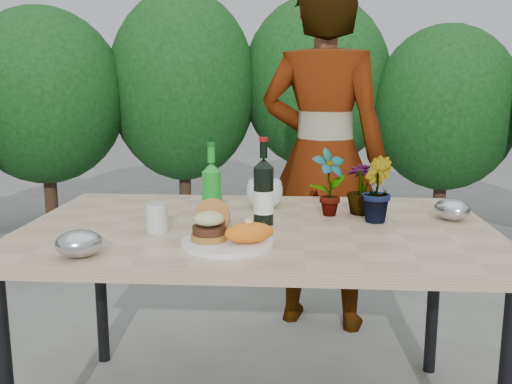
# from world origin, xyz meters

# --- Properties ---
(patio_table) EXTENTS (1.60, 1.00, 0.75)m
(patio_table) POSITION_xyz_m (0.00, 0.00, 0.69)
(patio_table) COLOR tan
(patio_table) RESTS_ON ground
(shrub_hedge) EXTENTS (6.97, 5.02, 1.97)m
(shrub_hedge) POSITION_xyz_m (0.15, 1.57, 1.09)
(shrub_hedge) COLOR #382316
(shrub_hedge) RESTS_ON ground
(dinner_plate) EXTENTS (0.28, 0.28, 0.01)m
(dinner_plate) POSITION_xyz_m (-0.07, -0.26, 0.76)
(dinner_plate) COLOR white
(dinner_plate) RESTS_ON patio_table
(burger_stack) EXTENTS (0.11, 0.16, 0.11)m
(burger_stack) POSITION_xyz_m (-0.13, -0.24, 0.81)
(burger_stack) COLOR #B7722D
(burger_stack) RESTS_ON dinner_plate
(sweet_potato) EXTENTS (0.17, 0.12, 0.06)m
(sweet_potato) POSITION_xyz_m (-0.01, -0.28, 0.80)
(sweet_potato) COLOR orange
(sweet_potato) RESTS_ON dinner_plate
(grilled_veg) EXTENTS (0.08, 0.05, 0.03)m
(grilled_veg) POSITION_xyz_m (-0.06, -0.17, 0.78)
(grilled_veg) COLOR olive
(grilled_veg) RESTS_ON dinner_plate
(wine_bottle) EXTENTS (0.07, 0.07, 0.30)m
(wine_bottle) POSITION_xyz_m (0.02, 0.01, 0.86)
(wine_bottle) COLOR black
(wine_bottle) RESTS_ON patio_table
(sparkling_water) EXTENTS (0.07, 0.07, 0.28)m
(sparkling_water) POSITION_xyz_m (-0.16, 0.00, 0.85)
(sparkling_water) COLOR #1A9222
(sparkling_water) RESTS_ON patio_table
(plastic_cup) EXTENTS (0.07, 0.07, 0.09)m
(plastic_cup) POSITION_xyz_m (-0.32, -0.12, 0.80)
(plastic_cup) COLOR silver
(plastic_cup) RESTS_ON patio_table
(seedling_left) EXTENTS (0.16, 0.14, 0.25)m
(seedling_left) POSITION_xyz_m (0.25, 0.15, 0.87)
(seedling_left) COLOR #28531C
(seedling_left) RESTS_ON patio_table
(seedling_mid) EXTENTS (0.12, 0.14, 0.23)m
(seedling_mid) POSITION_xyz_m (0.41, 0.08, 0.86)
(seedling_mid) COLOR #245D20
(seedling_mid) RESTS_ON patio_table
(seedling_right) EXTENTS (0.13, 0.13, 0.19)m
(seedling_right) POSITION_xyz_m (0.37, 0.18, 0.85)
(seedling_right) COLOR #28581E
(seedling_right) RESTS_ON patio_table
(blue_bowl) EXTENTS (0.14, 0.14, 0.11)m
(blue_bowl) POSITION_xyz_m (0.01, 0.26, 0.80)
(blue_bowl) COLOR white
(blue_bowl) RESTS_ON patio_table
(foil_packet_left) EXTENTS (0.16, 0.15, 0.08)m
(foil_packet_left) POSITION_xyz_m (-0.48, -0.40, 0.79)
(foil_packet_left) COLOR #AEB0B5
(foil_packet_left) RESTS_ON patio_table
(foil_packet_right) EXTENTS (0.17, 0.17, 0.08)m
(foil_packet_right) POSITION_xyz_m (0.69, 0.11, 0.79)
(foil_packet_right) COLOR #ACAEB3
(foil_packet_right) RESTS_ON patio_table
(person) EXTENTS (0.72, 0.56, 1.73)m
(person) POSITION_xyz_m (0.27, 0.91, 0.87)
(person) COLOR #A06950
(person) RESTS_ON ground
(terracotta_pot) EXTENTS (0.17, 0.17, 0.14)m
(terracotta_pot) POSITION_xyz_m (-1.55, 1.97, 0.07)
(terracotta_pot) COLOR #AC542C
(terracotta_pot) RESTS_ON ground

